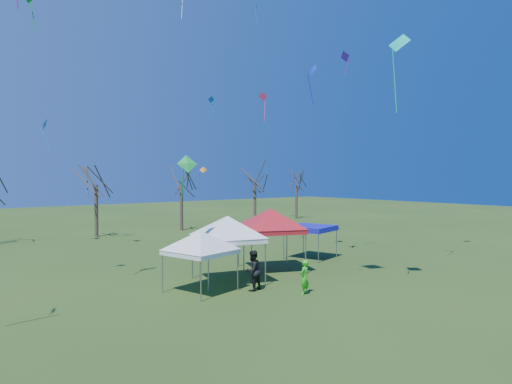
# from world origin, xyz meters

# --- Properties ---
(ground) EXTENTS (140.00, 140.00, 0.00)m
(ground) POSITION_xyz_m (0.00, 0.00, 0.00)
(ground) COLOR #294516
(ground) RESTS_ON ground
(tree_2) EXTENTS (3.71, 3.71, 8.18)m
(tree_2) POSITION_xyz_m (-2.37, 24.38, 6.29)
(tree_2) COLOR #3D2D21
(tree_2) RESTS_ON ground
(tree_3) EXTENTS (3.59, 3.59, 7.91)m
(tree_3) POSITION_xyz_m (6.03, 24.04, 6.08)
(tree_3) COLOR #3D2D21
(tree_3) RESTS_ON ground
(tree_4) EXTENTS (3.58, 3.58, 7.89)m
(tree_4) POSITION_xyz_m (15.36, 24.00, 6.06)
(tree_4) COLOR #3D2D21
(tree_4) RESTS_ON ground
(tree_5) EXTENTS (3.39, 3.39, 7.46)m
(tree_5) POSITION_xyz_m (23.72, 26.07, 5.73)
(tree_5) COLOR #3D2D21
(tree_5) RESTS_ON ground
(tent_white_west) EXTENTS (3.64, 3.64, 3.31)m
(tent_white_west) POSITION_xyz_m (-5.21, 1.96, 2.67)
(tent_white_west) COLOR gray
(tent_white_west) RESTS_ON ground
(tent_white_mid) EXTENTS (4.28, 4.28, 3.92)m
(tent_white_mid) POSITION_xyz_m (-3.10, 2.77, 3.16)
(tent_white_mid) COLOR gray
(tent_white_mid) RESTS_ON ground
(tent_red) EXTENTS (4.32, 4.32, 4.12)m
(tent_red) POSITION_xyz_m (0.51, 3.64, 3.32)
(tent_red) COLOR gray
(tent_red) RESTS_ON ground
(tent_blue) EXTENTS (3.38, 3.38, 2.15)m
(tent_blue) POSITION_xyz_m (5.07, 4.97, 1.98)
(tent_blue) COLOR gray
(tent_blue) RESTS_ON ground
(person_green) EXTENTS (0.66, 0.53, 1.58)m
(person_green) POSITION_xyz_m (-1.71, -1.41, 0.79)
(person_green) COLOR #30D422
(person_green) RESTS_ON ground
(person_dark) EXTENTS (1.05, 0.89, 1.91)m
(person_dark) POSITION_xyz_m (-3.18, 0.58, 0.95)
(person_dark) COLOR black
(person_dark) RESTS_ON ground
(kite_17) EXTENTS (0.62, 0.96, 2.75)m
(kite_17) POSITION_xyz_m (6.17, 5.93, 12.62)
(kite_17) COLOR #132CD0
(kite_17) RESTS_ON ground
(kite_1) EXTENTS (1.04, 0.73, 2.14)m
(kite_1) POSITION_xyz_m (-5.86, 2.01, 5.97)
(kite_1) COLOR green
(kite_1) RESTS_ON ground
(kite_25) EXTENTS (0.44, 0.79, 1.72)m
(kite_25) POSITION_xyz_m (7.21, 3.92, 13.32)
(kite_25) COLOR #561BBE
(kite_25) RESTS_ON ground
(kite_12) EXTENTS (0.88, 0.99, 2.95)m
(kite_12) POSITION_xyz_m (12.32, 18.83, 13.25)
(kite_12) COLOR #DA3063
(kite_12) RESTS_ON ground
(kite_13) EXTENTS (0.86, 1.05, 2.49)m
(kite_13) POSITION_xyz_m (-7.38, 21.06, 9.34)
(kite_13) COLOR #1585E4
(kite_13) RESTS_ON ground
(kite_22) EXTENTS (0.90, 0.86, 2.31)m
(kite_22) POSITION_xyz_m (5.14, 18.52, 5.87)
(kite_22) COLOR #D7630B
(kite_22) RESTS_ON ground
(kite_5) EXTENTS (0.78, 1.17, 3.63)m
(kite_5) POSITION_xyz_m (1.60, -4.03, 11.40)
(kite_5) COLOR #0DC7A6
(kite_5) RESTS_ON ground
(kite_18) EXTENTS (0.56, 0.64, 1.67)m
(kite_18) POSITION_xyz_m (3.51, 8.75, 17.21)
(kite_18) COLOR blue
(kite_18) RESTS_ON ground
(kite_19) EXTENTS (0.75, 0.53, 1.98)m
(kite_19) POSITION_xyz_m (8.72, 22.68, 13.07)
(kite_19) COLOR blue
(kite_19) RESTS_ON ground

